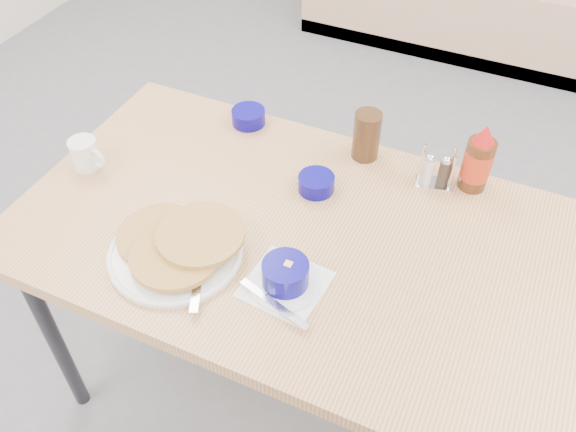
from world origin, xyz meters
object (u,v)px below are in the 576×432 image
at_px(coffee_mug, 86,154).
at_px(creamer_bowl, 249,117).
at_px(syrup_bottle, 478,161).
at_px(dining_table, 299,249).
at_px(grits_setting, 285,277).
at_px(amber_tumbler, 367,135).
at_px(condiment_caddy, 436,172).
at_px(butter_bowl, 316,183).
at_px(pancake_plate, 177,247).

xyz_separation_m(coffee_mug, creamer_bowl, (0.30, 0.35, -0.02)).
bearing_deg(coffee_mug, creamer_bowl, 49.42).
distance_m(creamer_bowl, syrup_bottle, 0.65).
distance_m(dining_table, creamer_bowl, 0.47).
distance_m(grits_setting, amber_tumbler, 0.50).
relative_size(amber_tumbler, syrup_bottle, 0.72).
xyz_separation_m(coffee_mug, condiment_caddy, (0.86, 0.32, -0.00)).
distance_m(coffee_mug, condiment_caddy, 0.92).
bearing_deg(grits_setting, coffee_mug, 167.09).
bearing_deg(syrup_bottle, condiment_caddy, -160.36).
xyz_separation_m(grits_setting, butter_bowl, (-0.06, 0.32, -0.01)).
xyz_separation_m(amber_tumbler, condiment_caddy, (0.20, -0.03, -0.03)).
bearing_deg(grits_setting, syrup_bottle, 59.05).
distance_m(dining_table, coffee_mug, 0.62).
xyz_separation_m(condiment_caddy, syrup_bottle, (0.09, 0.03, 0.04)).
relative_size(coffee_mug, amber_tumbler, 0.79).
bearing_deg(butter_bowl, condiment_caddy, 28.93).
distance_m(pancake_plate, coffee_mug, 0.42).
distance_m(dining_table, syrup_bottle, 0.50).
relative_size(pancake_plate, condiment_caddy, 2.85).
distance_m(dining_table, butter_bowl, 0.18).
relative_size(pancake_plate, syrup_bottle, 1.62).
distance_m(pancake_plate, condiment_caddy, 0.68).
xyz_separation_m(butter_bowl, syrup_bottle, (0.36, 0.18, 0.06)).
bearing_deg(amber_tumbler, creamer_bowl, 180.00).
relative_size(dining_table, amber_tumbler, 10.16).
bearing_deg(syrup_bottle, amber_tumbler, 180.00).
height_order(coffee_mug, syrup_bottle, syrup_bottle).
bearing_deg(creamer_bowl, amber_tumbler, 0.00).
height_order(grits_setting, butter_bowl, grits_setting).
xyz_separation_m(butter_bowl, amber_tumbler, (0.07, 0.18, 0.05)).
bearing_deg(dining_table, grits_setting, -76.84).
bearing_deg(coffee_mug, butter_bowl, 16.09).
bearing_deg(dining_table, coffee_mug, -178.78).
bearing_deg(creamer_bowl, grits_setting, -55.11).
xyz_separation_m(dining_table, creamer_bowl, (-0.31, 0.34, 0.08)).
bearing_deg(creamer_bowl, pancake_plate, -80.93).
relative_size(creamer_bowl, syrup_bottle, 0.51).
relative_size(pancake_plate, butter_bowl, 3.31).
relative_size(creamer_bowl, butter_bowl, 1.03).
bearing_deg(condiment_caddy, pancake_plate, -148.71).
bearing_deg(amber_tumbler, pancake_plate, -117.76).
bearing_deg(dining_table, syrup_bottle, 45.04).
bearing_deg(amber_tumbler, coffee_mug, -151.85).
height_order(dining_table, creamer_bowl, creamer_bowl).
bearing_deg(pancake_plate, coffee_mug, 156.45).
bearing_deg(syrup_bottle, coffee_mug, -159.70).
bearing_deg(butter_bowl, amber_tumbler, 69.63).
distance_m(amber_tumbler, condiment_caddy, 0.21).
height_order(butter_bowl, amber_tumbler, amber_tumbler).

